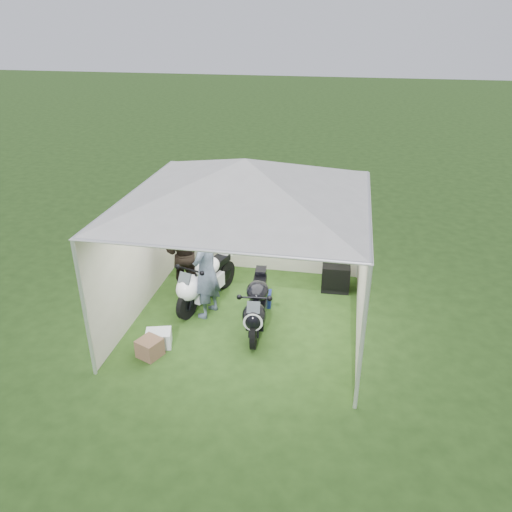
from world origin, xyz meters
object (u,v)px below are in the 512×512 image
(paddock_stand, at_px, (261,298))
(person_blue_jacket, at_px, (206,270))
(motorcycle_white, at_px, (204,280))
(motorcycle_black, at_px, (257,305))
(canopy_tent, at_px, (246,184))
(equipment_box, at_px, (336,277))
(crate_0, at_px, (159,339))
(person_dark_jacket, at_px, (184,253))
(crate_1, at_px, (150,348))

(paddock_stand, relative_size, person_blue_jacket, 0.21)
(motorcycle_white, height_order, motorcycle_black, motorcycle_white)
(canopy_tent, bearing_deg, motorcycle_black, -54.74)
(motorcycle_white, bearing_deg, canopy_tent, -1.85)
(motorcycle_white, xyz_separation_m, equipment_box, (2.45, 1.05, -0.25))
(motorcycle_white, relative_size, paddock_stand, 4.69)
(crate_0, bearing_deg, person_dark_jacket, 94.09)
(crate_0, relative_size, crate_1, 1.21)
(canopy_tent, height_order, equipment_box, canopy_tent)
(paddock_stand, bearing_deg, motorcycle_white, -172.13)
(motorcycle_black, height_order, equipment_box, motorcycle_black)
(motorcycle_black, bearing_deg, paddock_stand, 90.00)
(paddock_stand, distance_m, equipment_box, 1.65)
(person_blue_jacket, bearing_deg, paddock_stand, 134.08)
(motorcycle_white, relative_size, equipment_box, 3.34)
(person_dark_jacket, bearing_deg, equipment_box, -167.72)
(canopy_tent, height_order, crate_1, canopy_tent)
(motorcycle_white, bearing_deg, person_dark_jacket, 156.27)
(paddock_stand, distance_m, crate_1, 2.42)
(paddock_stand, xyz_separation_m, person_blue_jacket, (-0.92, -0.49, 0.77))
(paddock_stand, distance_m, crate_0, 2.17)
(paddock_stand, distance_m, person_dark_jacket, 1.76)
(paddock_stand, bearing_deg, crate_0, -132.25)
(equipment_box, distance_m, crate_1, 4.01)
(crate_0, distance_m, crate_1, 0.30)
(canopy_tent, relative_size, crate_0, 13.51)
(canopy_tent, height_order, motorcycle_white, canopy_tent)
(person_dark_jacket, height_order, person_blue_jacket, person_blue_jacket)
(canopy_tent, distance_m, crate_0, 2.98)
(canopy_tent, relative_size, equipment_box, 10.20)
(motorcycle_black, height_order, paddock_stand, motorcycle_black)
(motorcycle_black, xyz_separation_m, person_dark_jacket, (-1.67, 1.11, 0.35))
(motorcycle_white, relative_size, person_dark_jacket, 1.10)
(motorcycle_white, xyz_separation_m, motorcycle_black, (1.16, -0.67, -0.03))
(motorcycle_white, xyz_separation_m, person_blue_jacket, (0.17, -0.34, 0.40))
(motorcycle_white, xyz_separation_m, crate_0, (-0.38, -1.46, -0.38))
(paddock_stand, relative_size, person_dark_jacket, 0.23)
(person_dark_jacket, distance_m, person_blue_jacket, 1.03)
(person_blue_jacket, relative_size, crate_1, 5.33)
(motorcycle_white, height_order, person_blue_jacket, person_blue_jacket)
(canopy_tent, xyz_separation_m, equipment_box, (1.55, 1.36, -2.30))
(person_dark_jacket, relative_size, person_blue_jacket, 0.91)
(person_dark_jacket, distance_m, equipment_box, 3.08)
(person_dark_jacket, xyz_separation_m, person_blue_jacket, (0.68, -0.78, 0.08))
(motorcycle_white, relative_size, crate_0, 4.43)
(paddock_stand, bearing_deg, person_blue_jacket, -152.08)
(canopy_tent, xyz_separation_m, paddock_stand, (0.18, 0.46, -2.43))
(equipment_box, distance_m, crate_0, 3.78)
(crate_1, bearing_deg, crate_0, 81.70)
(person_blue_jacket, height_order, equipment_box, person_blue_jacket)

